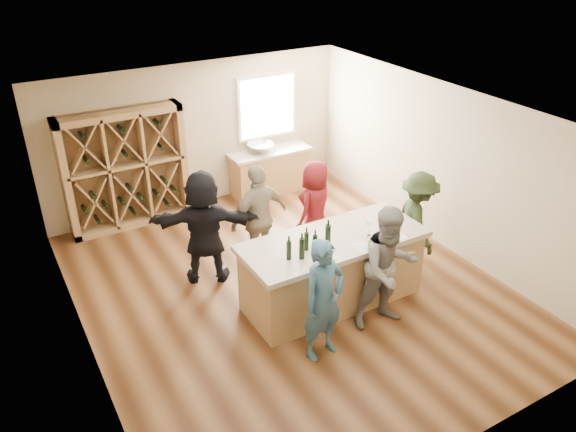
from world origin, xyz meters
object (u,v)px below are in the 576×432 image
person_server (417,221)px  tasting_counter_base (332,272)px  wine_bottle_d (315,244)px  person_far_mid (259,217)px  person_far_left (204,227)px  wine_bottle_c (306,241)px  wine_bottle_e (328,236)px  person_near_right (389,268)px  wine_rack (126,170)px  wine_bottle_b (302,249)px  wine_bottle_a (289,250)px  person_near_left (323,300)px  sink (261,148)px  person_far_right (315,207)px

person_server → tasting_counter_base: bearing=115.0°
tasting_counter_base → wine_bottle_d: bearing=-156.8°
person_far_mid → person_far_left: bearing=-15.4°
wine_bottle_c → wine_bottle_e: bearing=-12.3°
wine_bottle_d → person_near_right: person_near_right is taller
wine_rack → person_far_mid: size_ratio=1.23×
wine_bottle_b → person_far_left: person_far_left is taller
wine_bottle_e → wine_bottle_d: bearing=-166.7°
wine_bottle_a → person_near_right: 1.39m
wine_bottle_d → person_near_left: 0.85m
wine_bottle_e → person_server: bearing=7.7°
sink → wine_bottle_a: 4.28m
wine_bottle_d → person_near_right: 1.06m
wine_bottle_a → person_far_left: person_far_left is taller
person_far_mid → person_far_left: size_ratio=0.97×
tasting_counter_base → person_far_mid: bearing=109.0°
wine_bottle_d → person_server: 2.20m
person_far_right → person_near_right: bearing=58.5°
wine_rack → person_near_left: (1.14, -4.76, -0.24)m
wine_bottle_c → person_near_left: 0.94m
wine_rack → person_server: wine_rack is taller
wine_bottle_d → wine_bottle_c: bearing=114.7°
wine_bottle_a → person_near_left: person_near_left is taller
wine_bottle_d → person_near_left: size_ratio=0.16×
wine_bottle_a → wine_bottle_d: bearing=-5.5°
wine_bottle_e → wine_rack: bearing=113.0°
person_server → person_far_right: bearing=62.2°
wine_rack → person_near_left: bearing=-76.5°
wine_bottle_c → sink: bearing=71.3°
sink → wine_bottle_d: (-1.25, -3.98, 0.20)m
wine_bottle_b → wine_bottle_e: 0.48m
wine_bottle_d → wine_bottle_e: size_ratio=0.84×
wine_bottle_d → person_far_right: 1.93m
person_far_left → person_near_right: bearing=152.2°
wine_bottle_b → person_server: size_ratio=0.18×
tasting_counter_base → wine_bottle_c: size_ratio=9.69×
person_near_right → person_far_left: (-1.74, 2.29, 0.01)m
wine_bottle_b → person_far_right: person_far_right is taller
wine_bottle_e → person_far_mid: (-0.28, 1.53, -0.35)m
wine_rack → wine_bottle_c: (1.39, -3.93, 0.11)m
wine_bottle_b → person_near_right: (1.03, -0.58, -0.32)m
wine_rack → sink: 2.70m
wine_rack → tasting_counter_base: wine_rack is taller
wine_bottle_a → person_far_right: size_ratio=0.17×
person_near_left → person_server: bearing=14.2°
sink → wine_bottle_c: wine_bottle_c is taller
sink → wine_bottle_a: (-1.64, -3.95, 0.20)m
person_near_left → person_far_right: person_near_left is taller
wine_bottle_e → sink: bearing=75.7°
wine_bottle_c → wine_bottle_d: wine_bottle_d is taller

